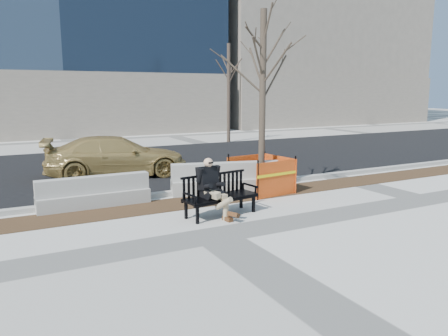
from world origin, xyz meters
The scene contains 11 objects.
ground centered at (0.00, 0.00, 0.00)m, with size 120.00×120.00×0.00m, color beige.
mulch_strip centered at (0.00, 2.60, 0.00)m, with size 40.00×1.20×0.02m, color #47301C.
asphalt_street centered at (0.00, 8.80, 0.00)m, with size 60.00×10.40×0.01m, color black.
curb centered at (0.00, 3.55, 0.06)m, with size 60.00×0.25×0.12m, color #9E9B93.
bench centered at (0.76, 1.19, 0.00)m, with size 1.82×0.65×0.97m, color black, non-canonical shape.
seated_man centered at (0.51, 1.21, 0.00)m, with size 0.58×0.96×1.34m, color black, non-canonical shape.
tree_fence centered at (2.85, 2.75, 0.00)m, with size 2.14×2.14×5.36m, color #F7591B, non-canonical shape.
sedan centered at (-0.20, 7.01, 0.00)m, with size 1.90×4.66×1.35m, color #A48748.
jersey_barrier_left centered at (-1.68, 3.32, 0.00)m, with size 2.73×0.55×0.78m, color #A29F97, non-canonical shape.
jersey_barrier_right centered at (1.92, 3.12, 0.00)m, with size 3.07×0.61×0.88m, color #A7A59C, non-canonical shape.
far_tree_right centered at (7.82, 14.01, 0.00)m, with size 2.15×2.15×5.82m, color #4C3C31, non-canonical shape.
Camera 1 is at (-3.66, -7.44, 2.85)m, focal length 34.75 mm.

